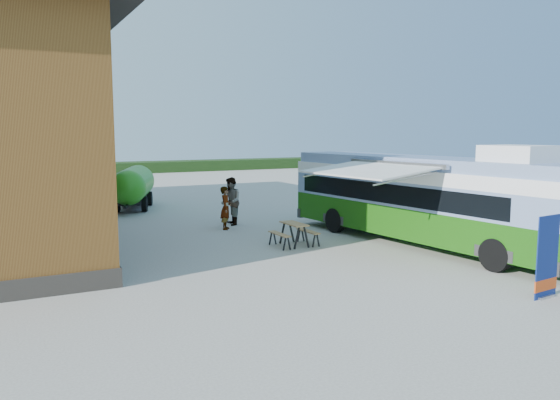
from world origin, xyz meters
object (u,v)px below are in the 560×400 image
picnic_table (294,229)px  person_a (226,208)px  banner (547,264)px  bus (422,196)px  slurry_tanker (133,185)px  person_b (231,201)px

picnic_table → person_a: bearing=102.1°
banner → person_a: bearing=99.9°
bus → banner: (-1.59, -6.05, -0.86)m
picnic_table → person_a: 4.12m
picnic_table → slurry_tanker: 11.92m
banner → person_a: (-3.34, 11.84, 0.06)m
person_b → slurry_tanker: slurry_tanker is taller
person_b → slurry_tanker: (-2.53, 6.70, 0.20)m
bus → banner: bearing=-110.5°
picnic_table → person_a: (-0.90, 4.01, 0.27)m
person_a → person_b: bearing=-3.2°
banner → picnic_table: size_ratio=1.41×
banner → person_b: bearing=96.5°
picnic_table → slurry_tanker: slurry_tanker is taller
bus → slurry_tanker: 15.02m
banner → person_a: size_ratio=1.14×
banner → person_b: size_ratio=0.98×
person_a → slurry_tanker: 7.80m
person_a → slurry_tanker: (-1.97, 7.54, 0.34)m
person_a → slurry_tanker: slurry_tanker is taller
person_a → banner: bearing=-133.5°
picnic_table → slurry_tanker: bearing=103.4°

